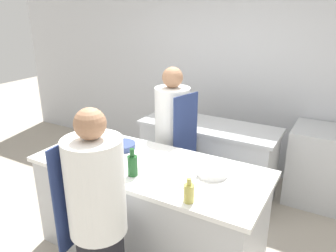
% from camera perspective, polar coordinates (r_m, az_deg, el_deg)
% --- Properties ---
extents(ground_plane, '(16.00, 16.00, 0.00)m').
position_cam_1_polar(ground_plane, '(3.45, -3.09, -20.52)').
color(ground_plane, '#A89E8E').
extents(wall_back, '(8.00, 0.06, 2.80)m').
position_cam_1_polar(wall_back, '(4.63, 11.18, 9.17)').
color(wall_back, silver).
rests_on(wall_back, ground_plane).
extents(prep_counter, '(2.12, 0.90, 0.93)m').
position_cam_1_polar(prep_counter, '(3.17, -3.25, -14.12)').
color(prep_counter, '#B7BABC').
rests_on(prep_counter, ground_plane).
extents(pass_counter, '(1.65, 0.64, 0.93)m').
position_cam_1_polar(pass_counter, '(4.10, 6.89, -5.85)').
color(pass_counter, '#B7BABC').
rests_on(pass_counter, ground_plane).
extents(oven_range, '(0.87, 0.65, 0.92)m').
position_cam_1_polar(oven_range, '(4.32, 26.06, -6.52)').
color(oven_range, '#B7BABC').
rests_on(oven_range, ground_plane).
extents(chef_at_prep_near, '(0.43, 0.41, 1.66)m').
position_cam_1_polar(chef_at_prep_near, '(2.43, -12.06, -16.16)').
color(chef_at_prep_near, black).
rests_on(chef_at_prep_near, ground_plane).
extents(chef_at_stove, '(0.43, 0.42, 1.67)m').
position_cam_1_polar(chef_at_stove, '(3.64, 0.78, -2.84)').
color(chef_at_stove, black).
rests_on(chef_at_stove, ground_plane).
extents(bottle_olive_oil, '(0.08, 0.08, 0.24)m').
position_cam_1_polar(bottle_olive_oil, '(2.72, -6.21, -6.74)').
color(bottle_olive_oil, '#19471E').
rests_on(bottle_olive_oil, prep_counter).
extents(bottle_vinegar, '(0.08, 0.08, 0.19)m').
position_cam_1_polar(bottle_vinegar, '(2.38, 3.65, -11.49)').
color(bottle_vinegar, '#B2A84C').
rests_on(bottle_vinegar, prep_counter).
extents(bottle_wine, '(0.09, 0.09, 0.31)m').
position_cam_1_polar(bottle_wine, '(3.16, -13.93, -2.77)').
color(bottle_wine, '#5B2319').
rests_on(bottle_wine, prep_counter).
extents(bottle_cooking_oil, '(0.08, 0.08, 0.24)m').
position_cam_1_polar(bottle_cooking_oil, '(3.61, -13.46, -0.28)').
color(bottle_cooking_oil, silver).
rests_on(bottle_cooking_oil, prep_counter).
extents(bowl_mixing_large, '(0.26, 0.26, 0.06)m').
position_cam_1_polar(bowl_mixing_large, '(2.77, 7.68, -7.85)').
color(bowl_mixing_large, white).
rests_on(bowl_mixing_large, prep_counter).
extents(bowl_prep_small, '(0.27, 0.27, 0.05)m').
position_cam_1_polar(bowl_prep_small, '(3.26, -8.04, -3.43)').
color(bowl_prep_small, navy).
rests_on(bowl_prep_small, prep_counter).
extents(cup, '(0.09, 0.09, 0.08)m').
position_cam_1_polar(cup, '(3.04, -16.47, -5.71)').
color(cup, '#33477F').
rests_on(cup, prep_counter).
extents(cutting_board, '(0.29, 0.25, 0.01)m').
position_cam_1_polar(cutting_board, '(2.71, 1.45, -8.91)').
color(cutting_board, white).
rests_on(cutting_board, prep_counter).
extents(stockpot, '(0.23, 0.23, 0.16)m').
position_cam_1_polar(stockpot, '(4.04, 2.51, 2.24)').
color(stockpot, '#B7BABC').
rests_on(stockpot, pass_counter).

